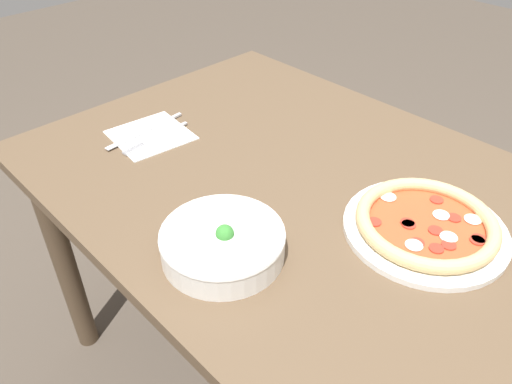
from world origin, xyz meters
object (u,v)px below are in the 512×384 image
(bowl, at_px, (223,242))
(fork, at_px, (157,137))
(pizza, at_px, (426,225))
(knife, at_px, (149,129))

(bowl, xyz_separation_m, fork, (0.41, -0.14, -0.02))
(pizza, relative_size, knife, 1.32)
(pizza, height_order, bowl, bowl)
(pizza, xyz_separation_m, bowl, (0.21, 0.31, 0.01))
(fork, bearing_deg, knife, -104.40)
(pizza, bearing_deg, bowl, 55.30)
(bowl, height_order, knife, bowl)
(bowl, xyz_separation_m, knife, (0.45, -0.15, -0.03))
(pizza, bearing_deg, knife, 13.31)
(pizza, distance_m, knife, 0.69)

